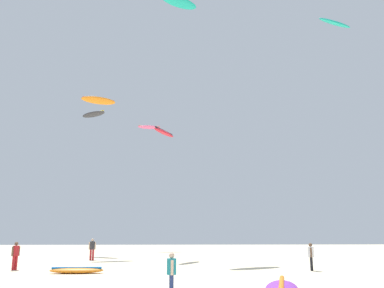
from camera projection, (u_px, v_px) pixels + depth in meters
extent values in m
cylinder|color=navy|center=(171.00, 285.00, 14.70)|extent=(0.14, 0.14, 0.77)
cylinder|color=navy|center=(172.00, 286.00, 14.53)|extent=(0.14, 0.14, 0.77)
cylinder|color=teal|center=(172.00, 266.00, 14.76)|extent=(0.35, 0.35, 0.58)
cylinder|color=beige|center=(171.00, 267.00, 14.96)|extent=(0.10, 0.10, 0.53)
cylinder|color=beige|center=(172.00, 268.00, 14.56)|extent=(0.10, 0.10, 0.53)
sphere|color=beige|center=(172.00, 255.00, 14.85)|extent=(0.21, 0.21, 0.21)
cylinder|color=black|center=(311.00, 264.00, 24.10)|extent=(0.15, 0.15, 0.80)
cylinder|color=black|center=(312.00, 264.00, 23.92)|extent=(0.15, 0.15, 0.80)
cylinder|color=silver|center=(311.00, 252.00, 24.16)|extent=(0.37, 0.37, 0.60)
cylinder|color=brown|center=(311.00, 252.00, 24.36)|extent=(0.11, 0.11, 0.56)
cylinder|color=brown|center=(311.00, 252.00, 23.95)|extent=(0.11, 0.11, 0.56)
sphere|color=brown|center=(310.00, 245.00, 24.25)|extent=(0.22, 0.22, 0.22)
cylinder|color=#B21E23|center=(16.00, 263.00, 24.56)|extent=(0.16, 0.16, 0.83)
cylinder|color=#B21E23|center=(13.00, 263.00, 24.40)|extent=(0.16, 0.16, 0.83)
cylinder|color=#B21E23|center=(16.00, 251.00, 24.64)|extent=(0.38, 0.38, 0.63)
cylinder|color=brown|center=(19.00, 251.00, 24.82)|extent=(0.11, 0.11, 0.58)
cylinder|color=brown|center=(13.00, 251.00, 24.44)|extent=(0.11, 0.11, 0.58)
sphere|color=brown|center=(16.00, 244.00, 24.73)|extent=(0.23, 0.23, 0.23)
cylinder|color=#B21E23|center=(91.00, 255.00, 32.63)|extent=(0.16, 0.16, 0.86)
cylinder|color=#B21E23|center=(93.00, 255.00, 32.69)|extent=(0.16, 0.16, 0.86)
cylinder|color=#2D2D33|center=(92.00, 245.00, 32.82)|extent=(0.39, 0.39, 0.64)
cylinder|color=beige|center=(89.00, 246.00, 32.74)|extent=(0.11, 0.11, 0.59)
cylinder|color=beige|center=(95.00, 246.00, 32.89)|extent=(0.11, 0.11, 0.59)
sphere|color=beige|center=(93.00, 240.00, 32.91)|extent=(0.23, 0.23, 0.23)
cylinder|color=orange|center=(282.00, 284.00, 14.75)|extent=(1.22, 3.89, 0.19)
ellipsoid|color=orange|center=(77.00, 270.00, 22.46)|extent=(3.05, 0.97, 0.35)
cylinder|color=blue|center=(77.00, 268.00, 22.49)|extent=(2.78, 0.23, 0.13)
ellipsoid|color=#2D2D33|center=(93.00, 114.00, 44.70)|extent=(3.42, 2.92, 0.55)
cylinder|color=yellow|center=(93.00, 113.00, 44.74)|extent=(2.67, 2.05, 0.15)
ellipsoid|color=#E5598C|center=(149.00, 127.00, 54.77)|extent=(3.23, 1.38, 0.52)
cylinder|color=orange|center=(149.00, 126.00, 54.80)|extent=(2.87, 0.57, 0.14)
ellipsoid|color=#19B29E|center=(335.00, 23.00, 28.66)|extent=(3.03, 1.98, 0.67)
ellipsoid|color=#19B29E|center=(179.00, 2.00, 40.73)|extent=(4.18, 3.03, 0.93)
ellipsoid|color=orange|center=(99.00, 100.00, 40.33)|extent=(3.58, 2.31, 0.79)
cylinder|color=red|center=(99.00, 99.00, 40.37)|extent=(2.98, 1.41, 0.15)
ellipsoid|color=red|center=(164.00, 133.00, 36.36)|extent=(2.43, 3.59, 0.68)
cylinder|color=#2D2D33|center=(164.00, 131.00, 36.40)|extent=(1.52, 2.95, 0.15)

